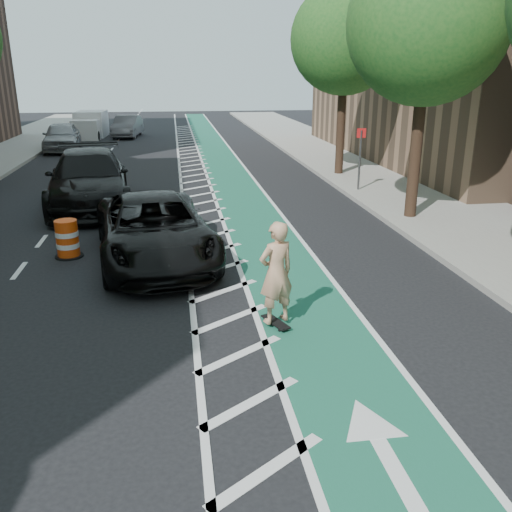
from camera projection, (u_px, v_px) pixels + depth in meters
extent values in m
plane|color=black|center=(148.00, 362.00, 8.82)|extent=(120.00, 120.00, 0.00)
cube|color=#195940|center=(248.00, 209.00, 18.60)|extent=(2.00, 90.00, 0.01)
cube|color=silver|center=(204.00, 211.00, 18.40)|extent=(1.40, 90.00, 0.01)
cube|color=gray|center=(427.00, 201.00, 19.49)|extent=(5.00, 90.00, 0.15)
cube|color=gray|center=(361.00, 203.00, 19.15)|extent=(0.12, 90.00, 0.16)
cylinder|color=#382619|center=(413.00, 150.00, 16.71)|extent=(0.36, 0.36, 4.40)
sphere|color=#1A501D|center=(425.00, 24.00, 15.55)|extent=(4.20, 4.20, 4.20)
cylinder|color=#382619|center=(338.00, 126.00, 24.20)|extent=(0.36, 0.36, 4.40)
sphere|color=#1A501D|center=(342.00, 39.00, 23.04)|extent=(4.20, 4.20, 4.20)
cylinder|color=#4C4C4C|center=(360.00, 162.00, 20.74)|extent=(0.08, 0.08, 2.40)
cube|color=red|center=(361.00, 133.00, 20.38)|extent=(0.35, 0.02, 0.35)
cube|color=black|center=(276.00, 322.00, 10.05)|extent=(0.47, 0.75, 0.03)
cylinder|color=black|center=(265.00, 320.00, 10.23)|extent=(0.05, 0.06, 0.06)
cylinder|color=black|center=(272.00, 319.00, 10.31)|extent=(0.05, 0.06, 0.06)
cylinder|color=black|center=(279.00, 330.00, 9.84)|extent=(0.05, 0.06, 0.06)
cylinder|color=black|center=(286.00, 329.00, 9.91)|extent=(0.05, 0.06, 0.06)
imported|color=tan|center=(276.00, 273.00, 9.74)|extent=(0.82, 0.69, 1.92)
imported|color=black|center=(154.00, 229.00, 13.38)|extent=(3.43, 6.08, 1.60)
imported|color=black|center=(89.00, 179.00, 18.77)|extent=(3.40, 6.84, 1.91)
imported|color=gray|center=(62.00, 136.00, 32.22)|extent=(2.43, 5.11, 1.69)
imported|color=slate|center=(127.00, 126.00, 39.15)|extent=(2.12, 4.75, 1.51)
cube|color=silver|center=(92.00, 124.00, 39.42)|extent=(2.14, 2.99, 1.80)
cube|color=silver|center=(86.00, 130.00, 37.45)|extent=(1.88, 1.54, 1.35)
cylinder|color=black|center=(73.00, 136.00, 37.16)|extent=(0.26, 0.64, 0.63)
cylinder|color=black|center=(97.00, 136.00, 37.30)|extent=(0.26, 0.64, 0.63)
cylinder|color=black|center=(83.00, 131.00, 40.21)|extent=(0.26, 0.64, 0.63)
cylinder|color=black|center=(105.00, 131.00, 40.36)|extent=(0.26, 0.64, 0.63)
cylinder|color=#DF430B|center=(67.00, 239.00, 13.70)|extent=(0.56, 0.56, 0.96)
cylinder|color=silver|center=(68.00, 245.00, 13.75)|extent=(0.57, 0.57, 0.13)
cylinder|color=silver|center=(67.00, 233.00, 13.65)|extent=(0.57, 0.57, 0.13)
cylinder|color=black|center=(69.00, 256.00, 13.84)|extent=(0.71, 0.71, 0.04)
cylinder|color=orange|center=(102.00, 205.00, 17.33)|extent=(0.50, 0.50, 0.87)
cylinder|color=silver|center=(102.00, 210.00, 17.37)|extent=(0.51, 0.51, 0.12)
cylinder|color=silver|center=(101.00, 201.00, 17.28)|extent=(0.51, 0.51, 0.12)
cylinder|color=black|center=(103.00, 218.00, 17.46)|extent=(0.64, 0.64, 0.04)
cylinder|color=#ED590C|center=(106.00, 169.00, 23.67)|extent=(0.53, 0.53, 0.92)
cylinder|color=silver|center=(107.00, 173.00, 23.72)|extent=(0.54, 0.54, 0.12)
cylinder|color=silver|center=(106.00, 166.00, 23.63)|extent=(0.54, 0.54, 0.12)
cylinder|color=black|center=(107.00, 179.00, 23.81)|extent=(0.67, 0.67, 0.04)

